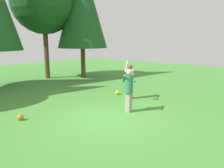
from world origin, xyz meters
name	(u,v)px	position (x,y,z in m)	size (l,w,h in m)	color
ground_plane	(107,119)	(0.00, 0.00, 0.00)	(40.00, 40.00, 0.00)	#478C38
person_thrower	(130,78)	(2.95, 0.90, 1.04)	(0.61, 0.61, 1.91)	gray
person_catcher	(129,87)	(1.18, -0.20, 1.04)	(0.74, 0.73, 1.75)	gray
frisbee	(126,67)	(2.22, 0.67, 1.70)	(0.31, 0.31, 0.07)	orange
ball_orange	(20,117)	(-2.10, 2.41, 0.12)	(0.24, 0.24, 0.24)	orange
ball_yellow	(117,92)	(3.21, 1.89, 0.12)	(0.24, 0.24, 0.24)	yellow
tree_far_right	(82,2)	(6.02, 7.35, 5.64)	(3.77, 3.77, 9.02)	brown
tree_right	(43,2)	(4.05, 9.26, 5.62)	(4.67, 4.67, 7.97)	brown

